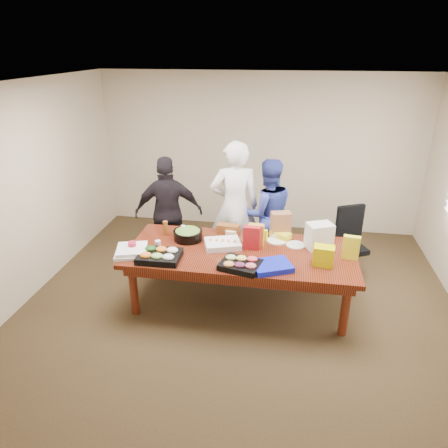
% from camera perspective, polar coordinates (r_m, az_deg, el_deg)
% --- Properties ---
extents(floor, '(5.50, 5.00, 0.02)m').
position_cam_1_polar(floor, '(5.41, 2.22, -10.90)').
color(floor, '#47301E').
rests_on(floor, ground).
extents(ceiling, '(5.50, 5.00, 0.02)m').
position_cam_1_polar(ceiling, '(4.46, 2.79, 19.17)').
color(ceiling, white).
rests_on(ceiling, wall_back).
extents(wall_back, '(5.50, 0.04, 2.70)m').
position_cam_1_polar(wall_back, '(7.15, 4.97, 9.82)').
color(wall_back, beige).
rests_on(wall_back, floor).
extents(wall_front, '(5.50, 0.04, 2.70)m').
position_cam_1_polar(wall_front, '(2.63, -4.56, -17.21)').
color(wall_front, beige).
rests_on(wall_front, floor).
extents(wall_left, '(0.04, 5.00, 2.70)m').
position_cam_1_polar(wall_left, '(5.76, -25.90, 4.00)').
color(wall_left, beige).
rests_on(wall_left, floor).
extents(conference_table, '(2.80, 1.20, 0.75)m').
position_cam_1_polar(conference_table, '(5.20, 2.28, -7.41)').
color(conference_table, '#4C1C0F').
rests_on(conference_table, floor).
extents(office_chair, '(0.66, 0.66, 0.98)m').
position_cam_1_polar(office_chair, '(5.98, 17.07, -2.88)').
color(office_chair, black).
rests_on(office_chair, floor).
extents(person_center, '(0.78, 0.60, 1.90)m').
position_cam_1_polar(person_center, '(5.81, 1.50, 2.45)').
color(person_center, white).
rests_on(person_center, floor).
extents(person_right, '(0.95, 0.83, 1.64)m').
position_cam_1_polar(person_right, '(5.95, 6.07, 1.45)').
color(person_right, '#303E97').
rests_on(person_right, floor).
extents(person_left, '(1.04, 0.63, 1.67)m').
position_cam_1_polar(person_left, '(5.96, -7.75, 1.57)').
color(person_left, black).
rests_on(person_left, floor).
extents(veggie_tray, '(0.50, 0.39, 0.07)m').
position_cam_1_polar(veggie_tray, '(4.86, -9.04, -4.50)').
color(veggie_tray, black).
rests_on(veggie_tray, conference_table).
extents(fruit_tray, '(0.52, 0.45, 0.07)m').
position_cam_1_polar(fruit_tray, '(4.63, 2.34, -5.78)').
color(fruit_tray, black).
rests_on(fruit_tray, conference_table).
extents(sheet_cake, '(0.51, 0.44, 0.08)m').
position_cam_1_polar(sheet_cake, '(5.09, -0.19, -2.81)').
color(sheet_cake, white).
rests_on(sheet_cake, conference_table).
extents(salad_bowl, '(0.45, 0.45, 0.12)m').
position_cam_1_polar(salad_bowl, '(5.29, -5.08, -1.54)').
color(salad_bowl, black).
rests_on(salad_bowl, conference_table).
extents(chip_bag_blue, '(0.53, 0.48, 0.07)m').
position_cam_1_polar(chip_bag_blue, '(4.64, 6.67, -5.88)').
color(chip_bag_blue, '#101BC1').
rests_on(chip_bag_blue, conference_table).
extents(chip_bag_red, '(0.21, 0.09, 0.30)m').
position_cam_1_polar(chip_bag_red, '(5.01, 3.88, -1.95)').
color(chip_bag_red, '#B2181E').
rests_on(chip_bag_red, conference_table).
extents(chip_bag_yellow, '(0.20, 0.10, 0.29)m').
position_cam_1_polar(chip_bag_yellow, '(4.99, 17.38, -3.17)').
color(chip_bag_yellow, yellow).
rests_on(chip_bag_yellow, conference_table).
extents(chip_bag_orange, '(0.20, 0.10, 0.30)m').
position_cam_1_polar(chip_bag_orange, '(5.06, 4.51, -1.62)').
color(chip_bag_orange, orange).
rests_on(chip_bag_orange, conference_table).
extents(mayo_jar, '(0.12, 0.12, 0.15)m').
position_cam_1_polar(mayo_jar, '(5.25, 4.64, -1.61)').
color(mayo_jar, white).
rests_on(mayo_jar, conference_table).
extents(mustard_bottle, '(0.05, 0.05, 0.15)m').
position_cam_1_polar(mustard_bottle, '(5.25, 5.85, -1.61)').
color(mustard_bottle, yellow).
rests_on(mustard_bottle, conference_table).
extents(dressing_bottle, '(0.07, 0.07, 0.19)m').
position_cam_1_polar(dressing_bottle, '(5.43, -8.21, -0.57)').
color(dressing_bottle, brown).
rests_on(dressing_bottle, conference_table).
extents(ranch_bottle, '(0.07, 0.07, 0.18)m').
position_cam_1_polar(ranch_bottle, '(5.32, -5.70, -1.11)').
color(ranch_bottle, silver).
rests_on(ranch_bottle, conference_table).
extents(banana_bunch, '(0.30, 0.27, 0.09)m').
position_cam_1_polar(banana_bunch, '(5.36, 7.92, -1.55)').
color(banana_bunch, gold).
rests_on(banana_bunch, conference_table).
extents(bread_loaf, '(0.31, 0.16, 0.12)m').
position_cam_1_polar(bread_loaf, '(5.45, 0.58, -0.66)').
color(bread_loaf, brown).
rests_on(bread_loaf, conference_table).
extents(kraft_bag, '(0.28, 0.21, 0.33)m').
position_cam_1_polar(kraft_bag, '(5.37, 7.95, -0.04)').
color(kraft_bag, brown).
rests_on(kraft_bag, conference_table).
extents(red_cup, '(0.12, 0.12, 0.13)m').
position_cam_1_polar(red_cup, '(5.08, -12.72, -3.16)').
color(red_cup, '#B81F3B').
rests_on(red_cup, conference_table).
extents(clear_cup_a, '(0.09, 0.09, 0.10)m').
position_cam_1_polar(clear_cup_a, '(5.12, -12.57, -3.13)').
color(clear_cup_a, white).
rests_on(clear_cup_a, conference_table).
extents(clear_cup_b, '(0.07, 0.07, 0.10)m').
position_cam_1_polar(clear_cup_b, '(5.12, -9.25, -2.84)').
color(clear_cup_b, white).
rests_on(clear_cup_b, conference_table).
extents(pizza_box_lower, '(0.43, 0.43, 0.04)m').
position_cam_1_polar(pizza_box_lower, '(5.04, -12.98, -3.99)').
color(pizza_box_lower, silver).
rests_on(pizza_box_lower, conference_table).
extents(pizza_box_upper, '(0.44, 0.44, 0.04)m').
position_cam_1_polar(pizza_box_upper, '(5.04, -12.78, -3.47)').
color(pizza_box_upper, white).
rests_on(pizza_box_upper, pizza_box_lower).
extents(plate_a, '(0.25, 0.25, 0.01)m').
position_cam_1_polar(plate_a, '(5.21, 10.00, -2.91)').
color(plate_a, silver).
rests_on(plate_a, conference_table).
extents(plate_b, '(0.30, 0.30, 0.02)m').
position_cam_1_polar(plate_b, '(5.28, 7.40, -2.34)').
color(plate_b, white).
rests_on(plate_b, conference_table).
extents(dip_bowl_a, '(0.20, 0.20, 0.06)m').
position_cam_1_polar(dip_bowl_a, '(5.38, 7.37, -1.54)').
color(dip_bowl_a, beige).
rests_on(dip_bowl_a, conference_table).
extents(dip_bowl_b, '(0.18, 0.18, 0.07)m').
position_cam_1_polar(dip_bowl_b, '(5.42, 1.05, -1.14)').
color(dip_bowl_b, '#F4E6BB').
rests_on(dip_bowl_b, conference_table).
extents(grocery_bag_white, '(0.36, 0.32, 0.32)m').
position_cam_1_polar(grocery_bag_white, '(5.15, 13.22, -1.65)').
color(grocery_bag_white, silver).
rests_on(grocery_bag_white, conference_table).
extents(grocery_bag_yellow, '(0.25, 0.19, 0.23)m').
position_cam_1_polar(grocery_bag_yellow, '(4.79, 13.79, -4.35)').
color(grocery_bag_yellow, '#D3CF00').
rests_on(grocery_bag_yellow, conference_table).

